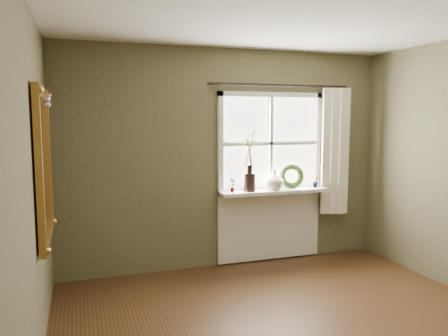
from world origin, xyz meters
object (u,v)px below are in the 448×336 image
dark_jug (249,182)px  wreath (291,179)px  cream_vase (274,180)px  gilt_mirror (44,165)px

dark_jug → wreath: wreath is taller
dark_jug → wreath: size_ratio=0.71×
wreath → cream_vase: bearing=-155.6°
dark_jug → gilt_mirror: size_ratio=0.17×
dark_jug → wreath: bearing=4.0°
gilt_mirror → dark_jug: bearing=24.1°
wreath → gilt_mirror: gilt_mirror is taller
wreath → dark_jug: bearing=-160.6°
cream_vase → gilt_mirror: 2.73m
dark_jug → gilt_mirror: 2.44m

